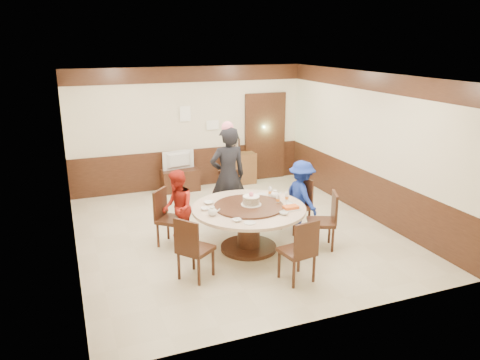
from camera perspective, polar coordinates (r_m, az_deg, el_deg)
name	(u,v)px	position (r m, az deg, el deg)	size (l,w,h in m)	color
room	(235,175)	(8.27, -0.59, 0.60)	(6.00, 6.04, 2.84)	beige
banquet_table	(249,219)	(7.75, 1.07, -4.82)	(1.87, 1.87, 0.78)	#371D11
chair_0	(296,214)	(8.65, 6.87, -4.20)	(0.54, 0.53, 0.97)	#371D11
chair_1	(232,205)	(9.04, -1.02, -3.12)	(0.46, 0.47, 0.97)	#371D11
chair_2	(171,228)	(8.09, -8.41, -5.77)	(0.62, 0.62, 0.97)	#371D11
chair_3	(195,259)	(6.97, -5.51, -9.56)	(0.62, 0.62, 0.97)	#371D11
chair_4	(298,261)	(6.92, 7.03, -9.80)	(0.50, 0.51, 0.97)	#371D11
chair_5	(322,230)	(8.02, 9.96, -6.07)	(0.58, 0.58, 0.97)	#371D11
person_standing	(228,176)	(8.70, -1.49, 0.47)	(0.68, 0.45, 1.88)	black
person_red	(178,208)	(7.95, -7.62, -3.45)	(0.64, 0.50, 1.31)	#AA2116
person_blue	(301,196)	(8.57, 7.50, -1.94)	(0.84, 0.49, 1.31)	#172F97
birthday_cake	(251,200)	(7.66, 1.37, -2.48)	(0.34, 0.34, 0.22)	white
teapot_left	(213,212)	(7.30, -3.37, -3.91)	(0.17, 0.15, 0.13)	white
teapot_right	(275,195)	(8.09, 4.27, -1.82)	(0.17, 0.15, 0.13)	white
bowl_0	(209,203)	(7.82, -3.83, -2.77)	(0.17, 0.17, 0.04)	white
bowl_1	(284,213)	(7.37, 5.36, -4.05)	(0.14, 0.14, 0.04)	white
bowl_2	(237,220)	(7.08, -0.39, -4.92)	(0.14, 0.14, 0.03)	white
bowl_3	(289,204)	(7.79, 6.03, -2.91)	(0.12, 0.12, 0.04)	white
bowl_4	(205,209)	(7.56, -4.27, -3.52)	(0.14, 0.14, 0.03)	white
saucer_near	(250,223)	(7.02, 1.20, -5.23)	(0.18, 0.18, 0.01)	white
saucer_far	(262,194)	(8.27, 2.66, -1.77)	(0.18, 0.18, 0.01)	white
shrimp_platter	(291,208)	(7.59, 6.21, -3.40)	(0.30, 0.20, 0.06)	white
bottle_0	(278,199)	(7.81, 4.64, -2.37)	(0.06, 0.06, 0.16)	white
bottle_1	(287,197)	(7.93, 5.72, -2.09)	(0.06, 0.06, 0.16)	white
bottle_2	(270,192)	(8.19, 3.69, -1.42)	(0.06, 0.06, 0.16)	white
tv_stand	(180,180)	(10.92, -7.29, 0.00)	(0.85, 0.45, 0.50)	#371D11
television	(180,160)	(10.79, -7.38, 2.38)	(0.76, 0.10, 0.44)	gray
side_cabinet	(239,168)	(11.33, -0.18, 1.42)	(0.80, 0.40, 0.75)	brown
thermos	(237,146)	(11.18, -0.38, 4.19)	(0.15, 0.15, 0.38)	silver
notice_left	(185,114)	(10.83, -6.69, 8.03)	(0.25, 0.00, 0.35)	white
notice_right	(213,125)	(11.06, -3.36, 6.72)	(0.30, 0.00, 0.22)	white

